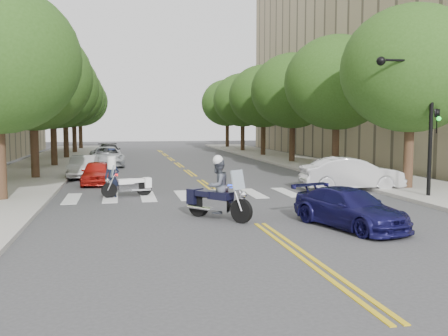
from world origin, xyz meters
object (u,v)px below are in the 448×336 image
object	(u,v)px
motorcycle_police	(216,191)
sedan_blue	(350,208)
motorcycle_parked	(131,185)
convertible	(351,174)
officer_standing	(112,178)

from	to	relation	value
motorcycle_police	sedan_blue	xyz separation A→B (m)	(3.67, -2.08, -0.35)
motorcycle_parked	convertible	bearing A→B (deg)	-105.44
convertible	sedan_blue	size ratio (longest dim) A/B	1.16
motorcycle_police	officer_standing	bearing A→B (deg)	-97.31
officer_standing	motorcycle_police	bearing A→B (deg)	-48.82
motorcycle_parked	convertible	size ratio (longest dim) A/B	0.45
motorcycle_police	motorcycle_parked	bearing A→B (deg)	-104.08
motorcycle_parked	sedan_blue	distance (m)	9.94
motorcycle_police	convertible	size ratio (longest dim) A/B	0.47
motorcycle_police	convertible	xyz separation A→B (m)	(7.47, 5.62, -0.16)
motorcycle_police	officer_standing	distance (m)	6.49
sedan_blue	motorcycle_police	bearing A→B (deg)	133.04
motorcycle_police	sedan_blue	distance (m)	4.23
convertible	sedan_blue	xyz separation A→B (m)	(-3.80, -7.70, -0.18)
motorcycle_police	motorcycle_parked	distance (m)	6.21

